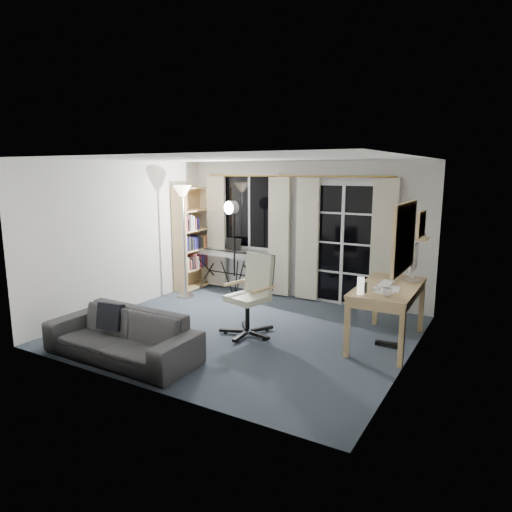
{
  "coord_description": "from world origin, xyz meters",
  "views": [
    {
      "loc": [
        3.26,
        -5.25,
        2.25
      ],
      "look_at": [
        0.01,
        0.35,
        1.03
      ],
      "focal_mm": 32.0,
      "sensor_mm": 36.0,
      "label": 1
    }
  ],
  "objects_px": {
    "bookshelf": "(192,240)",
    "studio_light": "(232,219)",
    "office_chair": "(254,287)",
    "desk": "(388,293)",
    "monitor": "(413,259)",
    "sofa": "(121,328)",
    "keyboard_piano": "(230,254)",
    "mug": "(387,291)",
    "torchiere_lamp": "(183,208)"
  },
  "relations": [
    {
      "from": "bookshelf",
      "to": "studio_light",
      "type": "relative_size",
      "value": 1.1
    },
    {
      "from": "office_chair",
      "to": "bookshelf",
      "type": "bearing_deg",
      "value": 159.62
    },
    {
      "from": "bookshelf",
      "to": "office_chair",
      "type": "height_order",
      "value": "bookshelf"
    },
    {
      "from": "desk",
      "to": "monitor",
      "type": "relative_size",
      "value": 2.62
    },
    {
      "from": "sofa",
      "to": "keyboard_piano",
      "type": "bearing_deg",
      "value": 99.93
    },
    {
      "from": "office_chair",
      "to": "desk",
      "type": "relative_size",
      "value": 0.76
    },
    {
      "from": "monitor",
      "to": "office_chair",
      "type": "bearing_deg",
      "value": -154.48
    },
    {
      "from": "desk",
      "to": "sofa",
      "type": "xyz_separation_m",
      "value": [
        -2.65,
        -2.09,
        -0.3
      ]
    },
    {
      "from": "keyboard_piano",
      "to": "mug",
      "type": "height_order",
      "value": "keyboard_piano"
    },
    {
      "from": "keyboard_piano",
      "to": "mug",
      "type": "distance_m",
      "value": 3.7
    },
    {
      "from": "torchiere_lamp",
      "to": "studio_light",
      "type": "xyz_separation_m",
      "value": [
        0.77,
        0.37,
        -0.19
      ]
    },
    {
      "from": "sofa",
      "to": "monitor",
      "type": "bearing_deg",
      "value": 41.99
    },
    {
      "from": "sofa",
      "to": "office_chair",
      "type": "bearing_deg",
      "value": 59.45
    },
    {
      "from": "torchiere_lamp",
      "to": "office_chair",
      "type": "relative_size",
      "value": 1.79
    },
    {
      "from": "keyboard_piano",
      "to": "office_chair",
      "type": "bearing_deg",
      "value": -46.07
    },
    {
      "from": "keyboard_piano",
      "to": "monitor",
      "type": "distance_m",
      "value": 3.49
    },
    {
      "from": "bookshelf",
      "to": "torchiere_lamp",
      "type": "distance_m",
      "value": 0.97
    },
    {
      "from": "torchiere_lamp",
      "to": "office_chair",
      "type": "height_order",
      "value": "torchiere_lamp"
    },
    {
      "from": "office_chair",
      "to": "keyboard_piano",
      "type": "bearing_deg",
      "value": 145.66
    },
    {
      "from": "studio_light",
      "to": "desk",
      "type": "relative_size",
      "value": 1.2
    },
    {
      "from": "monitor",
      "to": "sofa",
      "type": "relative_size",
      "value": 0.29
    },
    {
      "from": "bookshelf",
      "to": "desk",
      "type": "xyz_separation_m",
      "value": [
        4.0,
        -1.05,
        -0.24
      ]
    },
    {
      "from": "torchiere_lamp",
      "to": "desk",
      "type": "xyz_separation_m",
      "value": [
        3.7,
        -0.43,
        -0.92
      ]
    },
    {
      "from": "studio_light",
      "to": "torchiere_lamp",
      "type": "bearing_deg",
      "value": -140.43
    },
    {
      "from": "keyboard_piano",
      "to": "sofa",
      "type": "xyz_separation_m",
      "value": [
        0.56,
        -3.25,
        -0.33
      ]
    },
    {
      "from": "desk",
      "to": "mug",
      "type": "bearing_deg",
      "value": -80.11
    },
    {
      "from": "studio_light",
      "to": "bookshelf",
      "type": "bearing_deg",
      "value": -178.75
    },
    {
      "from": "studio_light",
      "to": "desk",
      "type": "distance_m",
      "value": 3.12
    },
    {
      "from": "studio_light",
      "to": "desk",
      "type": "xyz_separation_m",
      "value": [
        2.92,
        -0.8,
        -0.74
      ]
    },
    {
      "from": "monitor",
      "to": "sofa",
      "type": "xyz_separation_m",
      "value": [
        -2.84,
        -2.54,
        -0.69
      ]
    },
    {
      "from": "keyboard_piano",
      "to": "sofa",
      "type": "relative_size",
      "value": 0.66
    },
    {
      "from": "keyboard_piano",
      "to": "studio_light",
      "type": "height_order",
      "value": "studio_light"
    },
    {
      "from": "bookshelf",
      "to": "office_chair",
      "type": "relative_size",
      "value": 1.75
    },
    {
      "from": "torchiere_lamp",
      "to": "monitor",
      "type": "height_order",
      "value": "torchiere_lamp"
    },
    {
      "from": "desk",
      "to": "sofa",
      "type": "distance_m",
      "value": 3.39
    },
    {
      "from": "torchiere_lamp",
      "to": "studio_light",
      "type": "distance_m",
      "value": 0.88
    },
    {
      "from": "monitor",
      "to": "mug",
      "type": "distance_m",
      "value": 0.98
    },
    {
      "from": "bookshelf",
      "to": "office_chair",
      "type": "xyz_separation_m",
      "value": [
        2.29,
        -1.57,
        -0.27
      ]
    },
    {
      "from": "bookshelf",
      "to": "mug",
      "type": "relative_size",
      "value": 15.28
    },
    {
      "from": "keyboard_piano",
      "to": "desk",
      "type": "bearing_deg",
      "value": -17.58
    },
    {
      "from": "desk",
      "to": "torchiere_lamp",
      "type": "bearing_deg",
      "value": 171.95
    },
    {
      "from": "monitor",
      "to": "sofa",
      "type": "height_order",
      "value": "monitor"
    },
    {
      "from": "desk",
      "to": "monitor",
      "type": "height_order",
      "value": "monitor"
    },
    {
      "from": "torchiere_lamp",
      "to": "desk",
      "type": "relative_size",
      "value": 1.35
    },
    {
      "from": "torchiere_lamp",
      "to": "monitor",
      "type": "bearing_deg",
      "value": 0.29
    },
    {
      "from": "keyboard_piano",
      "to": "mug",
      "type": "bearing_deg",
      "value": -24.37
    },
    {
      "from": "office_chair",
      "to": "sofa",
      "type": "relative_size",
      "value": 0.57
    },
    {
      "from": "mug",
      "to": "bookshelf",
      "type": "bearing_deg",
      "value": 159.35
    },
    {
      "from": "keyboard_piano",
      "to": "studio_light",
      "type": "bearing_deg",
      "value": -49.8
    },
    {
      "from": "office_chair",
      "to": "mug",
      "type": "height_order",
      "value": "office_chair"
    }
  ]
}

